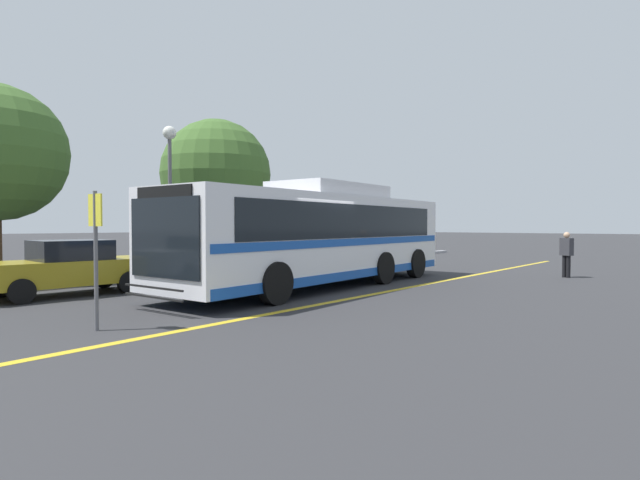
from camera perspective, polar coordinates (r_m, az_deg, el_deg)
ground_plane at (r=13.86m, az=-2.59°, el=-5.91°), size 220.00×220.00×0.00m
lane_strip_0 at (r=13.73m, az=7.09°, el=-5.98°), size 31.03×0.20×0.01m
curb_strip at (r=18.98m, az=-12.77°, el=-3.66°), size 39.03×0.36×0.15m
transit_bus at (r=14.94m, az=0.04°, el=0.62°), size 11.47×3.30×3.09m
parked_car_1 at (r=14.65m, az=-26.88°, el=-2.82°), size 4.27×2.03×1.44m
parked_car_2 at (r=17.59m, az=-10.98°, el=-1.91°), size 4.85×2.09×1.45m
parked_car_3 at (r=22.39m, az=3.18°, el=-1.16°), size 4.35×2.15×1.43m
pedestrian_0 at (r=19.48m, az=26.35°, el=-1.22°), size 0.39×0.47×1.60m
bus_stop_sign at (r=9.45m, az=-24.26°, el=-0.28°), size 0.07×0.40×2.43m
street_lamp at (r=19.89m, az=-16.79°, el=8.22°), size 0.51×0.51×5.58m
tree_1 at (r=23.86m, az=-11.79°, el=7.36°), size 5.05×5.05×6.73m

